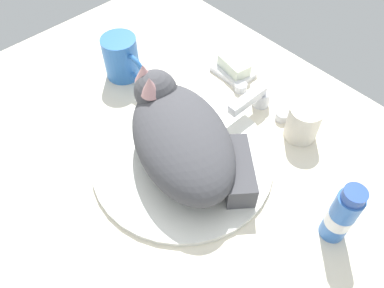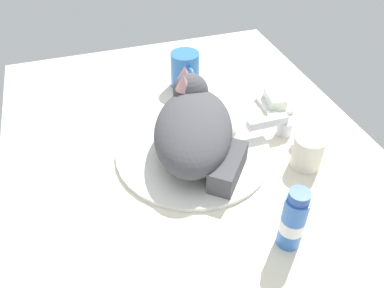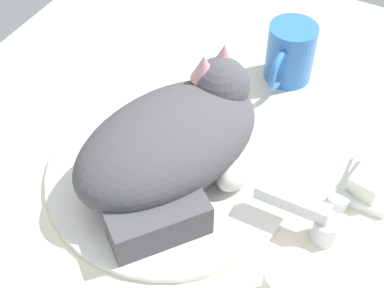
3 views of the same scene
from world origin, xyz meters
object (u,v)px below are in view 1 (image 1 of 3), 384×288
Objects in this scene: coffee_mug at (122,58)px; soap_bar at (234,65)px; toothpaste_bottle at (342,215)px; cat at (182,135)px; faucet at (257,99)px; rinse_cup at (303,123)px.

soap_bar is (16.76, 18.54, -2.28)cm from coffee_mug.
coffee_mug is 55.18cm from toothpaste_bottle.
cat is at bearing -164.47° from toothpaste_bottle.
toothpaste_bottle reaches higher than faucet.
coffee_mug is at bearing -132.12° from soap_bar.
cat is at bearing -68.06° from soap_bar.
soap_bar is (-10.70, 4.47, 0.04)cm from faucet.
coffee_mug is at bearing -178.19° from toothpaste_bottle.
faucet is 30.49cm from toothpaste_bottle.
faucet is 20.67cm from cat.
soap_bar is (-9.95, 24.70, -4.18)cm from cat.
faucet is at bearing 156.00° from toothpaste_bottle.
faucet is 1.97× the size of rinse_cup.
toothpaste_bottle reaches higher than rinse_cup.
toothpaste_bottle is at bearing -38.27° from rinse_cup.
toothpaste_bottle is at bearing 15.53° from cat.
coffee_mug reaches higher than soap_bar.
toothpaste_bottle is (16.68, -13.16, 2.27)cm from rinse_cup.
rinse_cup is at bearing 21.18° from coffee_mug.
rinse_cup reaches higher than soap_bar.
cat reaches higher than faucet.
coffee_mug is 1.63× the size of soap_bar.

